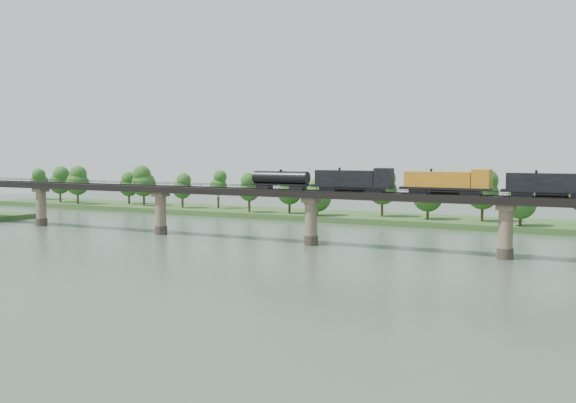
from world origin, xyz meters
The scene contains 6 objects.
ground centered at (0.00, 0.00, 0.00)m, with size 400.00×400.00×0.00m, color #39493A.
far_bank centered at (0.00, 85.00, 0.80)m, with size 300.00×24.00×1.60m, color #2D5120.
bridge centered at (0.00, 30.00, 5.46)m, with size 236.00×30.00×11.50m.
bridge_superstructure centered at (0.00, 30.00, 11.79)m, with size 220.00×4.90×0.75m.
far_treeline centered at (-8.21, 80.52, 8.83)m, with size 289.06×17.54×13.60m.
freight_train centered at (22.31, 30.00, 13.83)m, with size 70.78×2.76×4.87m.
Camera 1 is at (68.93, -103.68, 19.85)m, focal length 45.00 mm.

